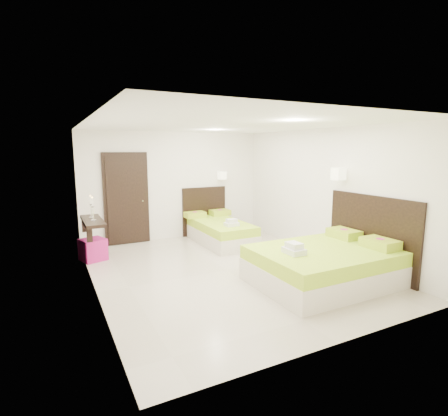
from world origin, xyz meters
name	(u,v)px	position (x,y,z in m)	size (l,w,h in m)	color
floor	(227,270)	(0.00, 0.00, 0.00)	(5.50, 5.50, 0.00)	#BDB19D
bed_single	(219,230)	(0.76, 1.86, 0.30)	(1.18, 1.97, 1.63)	beige
bed_double	(327,263)	(1.22, -1.25, 0.33)	(2.22, 1.89, 1.83)	beige
nightstand	(225,226)	(1.31, 2.63, 0.19)	(0.43, 0.38, 0.38)	black
ottoman	(93,250)	(-2.09, 1.74, 0.22)	(0.43, 0.43, 0.43)	#A01563
door	(126,199)	(-1.20, 2.70, 1.05)	(1.02, 0.15, 2.14)	black
console_shelf	(92,221)	(-2.08, 1.60, 0.82)	(0.35, 1.20, 0.78)	black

